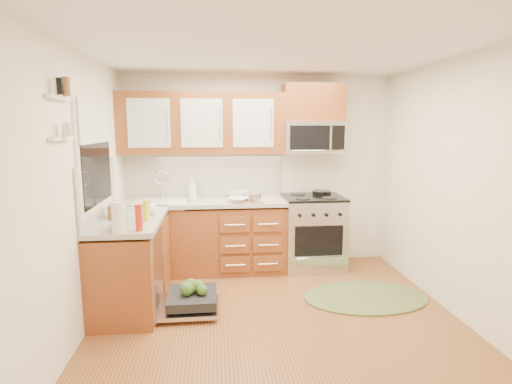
{
  "coord_description": "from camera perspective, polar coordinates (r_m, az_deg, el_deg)",
  "views": [
    {
      "loc": [
        -0.57,
        -3.52,
        1.84
      ],
      "look_at": [
        -0.12,
        0.85,
        1.11
      ],
      "focal_mm": 28.0,
      "sensor_mm": 36.0,
      "label": 1
    }
  ],
  "objects": [
    {
      "name": "wall_left",
      "position": [
        3.76,
        -24.06,
        -0.47
      ],
      "size": [
        0.04,
        3.5,
        2.5
      ],
      "primitive_type": "cube",
      "color": "white",
      "rests_on": "ground"
    },
    {
      "name": "countertop_left",
      "position": [
        4.24,
        -17.57,
        -3.87
      ],
      "size": [
        0.64,
        1.27,
        0.05
      ],
      "primitive_type": "cube",
      "color": "#BBB7AB",
      "rests_on": "base_cabinet_left"
    },
    {
      "name": "ceiling",
      "position": [
        3.63,
        3.51,
        19.86
      ],
      "size": [
        3.5,
        3.5,
        0.0
      ],
      "primitive_type": "plane",
      "rotation": [
        3.14,
        0.0,
        0.0
      ],
      "color": "white",
      "rests_on": "ground"
    },
    {
      "name": "wall_back",
      "position": [
        5.33,
        0.33,
        3.02
      ],
      "size": [
        3.5,
        0.04,
        2.5
      ],
      "primitive_type": "cube",
      "color": "white",
      "rests_on": "ground"
    },
    {
      "name": "window_blind",
      "position": [
        4.18,
        -21.98,
        9.26
      ],
      "size": [
        0.02,
        0.96,
        0.4
      ],
      "primitive_type": "cube",
      "color": "white",
      "rests_on": "ground"
    },
    {
      "name": "soap_bottle_c",
      "position": [
        4.31,
        -14.82,
        -2.07
      ],
      "size": [
        0.14,
        0.14,
        0.17
      ],
      "primitive_type": "imported",
      "rotation": [
        0.0,
        0.0,
        -0.09
      ],
      "color": "#999999",
      "rests_on": "countertop_left"
    },
    {
      "name": "soap_bottle_a",
      "position": [
        5.0,
        -9.11,
        0.32
      ],
      "size": [
        0.11,
        0.11,
        0.28
      ],
      "primitive_type": "imported",
      "rotation": [
        0.0,
        0.0,
        -0.05
      ],
      "color": "#999999",
      "rests_on": "countertop_back"
    },
    {
      "name": "red_bottle",
      "position": [
        3.67,
        -16.4,
        -3.55
      ],
      "size": [
        0.08,
        0.08,
        0.23
      ],
      "primitive_type": "cylinder",
      "rotation": [
        0.0,
        0.0,
        -0.33
      ],
      "color": "red",
      "rests_on": "countertop_left"
    },
    {
      "name": "mustard_bottle",
      "position": [
        4.05,
        -15.4,
        -2.54
      ],
      "size": [
        0.08,
        0.08,
        0.2
      ],
      "primitive_type": "cylinder",
      "rotation": [
        0.0,
        0.0,
        0.25
      ],
      "color": "yellow",
      "rests_on": "countertop_left"
    },
    {
      "name": "cup",
      "position": [
        5.25,
        -1.88,
        -0.11
      ],
      "size": [
        0.14,
        0.14,
        0.1
      ],
      "primitive_type": "imported",
      "rotation": [
        0.0,
        0.0,
        -0.11
      ],
      "color": "#999999",
      "rests_on": "countertop_back"
    },
    {
      "name": "base_cabinet_left",
      "position": [
        4.37,
        -17.39,
        -9.94
      ],
      "size": [
        0.6,
        1.25,
        0.85
      ],
      "primitive_type": "cube",
      "color": "maroon",
      "rests_on": "ground"
    },
    {
      "name": "backsplash_back",
      "position": [
        5.29,
        -7.49,
        2.46
      ],
      "size": [
        2.05,
        0.02,
        0.57
      ],
      "primitive_type": "cube",
      "color": "#B0AC9E",
      "rests_on": "ground"
    },
    {
      "name": "countertop_back",
      "position": [
        5.05,
        -7.5,
        -1.44
      ],
      "size": [
        2.07,
        0.64,
        0.05
      ],
      "primitive_type": "cube",
      "color": "#BBB7AB",
      "rests_on": "base_cabinet_back"
    },
    {
      "name": "window",
      "position": [
        4.19,
        -22.03,
        4.74
      ],
      "size": [
        0.03,
        1.05,
        1.05
      ],
      "primitive_type": null,
      "color": "white",
      "rests_on": "ground"
    },
    {
      "name": "skillet",
      "position": [
        5.36,
        9.36,
        -0.06
      ],
      "size": [
        0.27,
        0.27,
        0.05
      ],
      "primitive_type": "cylinder",
      "rotation": [
        0.0,
        0.0,
        -0.11
      ],
      "color": "black",
      "rests_on": "range"
    },
    {
      "name": "bowl_b",
      "position": [
        5.2,
        -2.92,
        -0.35
      ],
      "size": [
        0.27,
        0.27,
        0.08
      ],
      "primitive_type": "imported",
      "rotation": [
        0.0,
        0.0,
        -0.11
      ],
      "color": "#999999",
      "rests_on": "countertop_back"
    },
    {
      "name": "rug",
      "position": [
        4.63,
        15.38,
        -14.26
      ],
      "size": [
        1.37,
        0.91,
        0.02
      ],
      "primitive_type": null,
      "rotation": [
        0.0,
        0.0,
        -0.02
      ],
      "color": "olive",
      "rests_on": "ground"
    },
    {
      "name": "range",
      "position": [
        5.28,
        8.09,
        -5.7
      ],
      "size": [
        0.76,
        0.64,
        0.95
      ],
      "primitive_type": null,
      "color": "silver",
      "rests_on": "ground"
    },
    {
      "name": "backsplash_left",
      "position": [
        4.25,
        -21.66,
        0.2
      ],
      "size": [
        0.02,
        1.25,
        0.57
      ],
      "primitive_type": "cube",
      "color": "#B0AC9E",
      "rests_on": "ground"
    },
    {
      "name": "canister",
      "position": [
        5.24,
        -8.77,
        0.14
      ],
      "size": [
        0.11,
        0.11,
        0.17
      ],
      "primitive_type": "cylinder",
      "rotation": [
        0.0,
        0.0,
        0.09
      ],
      "color": "silver",
      "rests_on": "countertop_back"
    },
    {
      "name": "stock_pot",
      "position": [
        4.84,
        -0.35,
        -0.88
      ],
      "size": [
        0.23,
        0.23,
        0.11
      ],
      "primitive_type": "cylinder",
      "rotation": [
        0.0,
        0.0,
        -0.36
      ],
      "color": "silver",
      "rests_on": "countertop_back"
    },
    {
      "name": "sink",
      "position": [
        5.09,
        -13.41,
        -2.67
      ],
      "size": [
        0.62,
        0.5,
        0.26
      ],
      "primitive_type": null,
      "color": "white",
      "rests_on": "ground"
    },
    {
      "name": "shelf_upper",
      "position": [
        3.38,
        -26.35,
        12.01
      ],
      "size": [
        0.04,
        0.4,
        0.03
      ],
      "primitive_type": "cube",
      "color": "white",
      "rests_on": "ground"
    },
    {
      "name": "microwave",
      "position": [
        5.22,
        8.08,
        7.74
      ],
      "size": [
        0.76,
        0.38,
        0.4
      ],
      "primitive_type": null,
      "color": "silver",
      "rests_on": "ground"
    },
    {
      "name": "floor",
      "position": [
        4.01,
        3.14,
        -17.94
      ],
      "size": [
        3.5,
        3.5,
        0.0
      ],
      "primitive_type": "plane",
      "color": "brown",
      "rests_on": "ground"
    },
    {
      "name": "wall_front",
      "position": [
        1.95,
        11.58,
        -8.39
      ],
      "size": [
        3.5,
        0.04,
        2.5
      ],
      "primitive_type": "cube",
      "color": "white",
      "rests_on": "ground"
    },
    {
      "name": "upper_cabinets",
      "position": [
        5.1,
        -7.7,
        9.68
      ],
      "size": [
        2.05,
        0.35,
        0.75
      ],
      "primitive_type": null,
      "color": "maroon",
      "rests_on": "ground"
    },
    {
      "name": "cabinet_over_mw",
      "position": [
        5.25,
        8.12,
        12.5
      ],
      "size": [
        0.76,
        0.35,
        0.47
      ],
      "primitive_type": "cube",
      "color": "maroon",
      "rests_on": "ground"
    },
    {
      "name": "wooden_box",
      "position": [
        4.22,
        -19.4,
        -2.81
      ],
      "size": [
        0.15,
        0.13,
        0.13
      ],
      "primitive_type": "cube",
      "rotation": [
        0.0,
        0.0,
        -0.34
      ],
      "color": "brown",
      "rests_on": "countertop_left"
    },
    {
      "name": "dishwasher",
      "position": [
        4.21,
        -9.6,
        -15.2
      ],
      "size": [
        0.7,
        0.6,
        0.2
      ],
      "primitive_type": null,
      "color": "silver",
      "rests_on": "ground"
    },
    {
      "name": "base_cabinet_back",
      "position": [
        5.17,
        -7.39,
        -6.6
      ],
      "size": [
        2.05,
        0.6,
        0.85
      ],
      "primitive_type": "cube",
      "color": "maroon",
      "rests_on": "ground"
    },
    {
      "name": "soap_bottle_b",
      "position": [
        4.35,
        -19.7,
        -2.1
      ],
      "size": [
        0.1,
        0.1,
        0.18
      ],
      "primitive_type": "imported",
      "rotation": [
        0.0,
        0.0,
        -0.34
      ],
      "color": "#999999",
      "rests_on": "countertop_left"
    },
    {
      "name": "shelf_lower",
      "position": [
        3.37,
        -25.98,
        6.92
      ],
      "size": [
        0.04,
        0.4,
        0.03
      ],
      "primitive_type": "cube",
      "color": "white",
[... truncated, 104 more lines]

